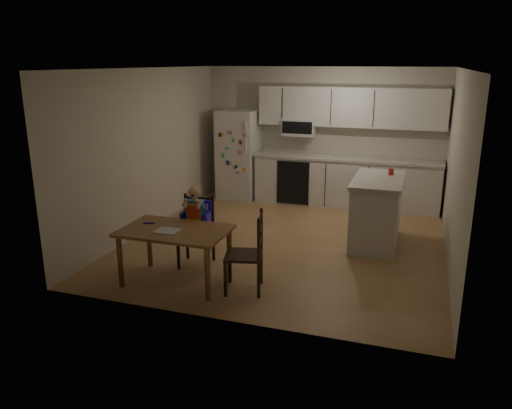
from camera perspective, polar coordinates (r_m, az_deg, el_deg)
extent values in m
cube|color=#9A6C3F|center=(7.51, 3.49, -4.21)|extent=(4.50, 5.00, 0.01)
cube|color=beige|center=(9.58, 7.54, 7.88)|extent=(4.50, 0.02, 2.50)
cube|color=beige|center=(8.03, -12.13, 6.08)|extent=(0.02, 5.00, 2.50)
cube|color=beige|center=(6.96, 21.90, 3.77)|extent=(0.02, 5.00, 2.50)
cube|color=white|center=(7.05, 3.85, 15.27)|extent=(4.50, 5.00, 0.01)
cube|color=silver|center=(9.72, -1.99, 5.74)|extent=(0.72, 0.70, 1.70)
cube|color=silver|center=(9.36, 10.18, 2.45)|extent=(3.34, 0.60, 0.86)
cube|color=beige|center=(9.25, 10.32, 5.20)|extent=(3.37, 0.62, 0.05)
cube|color=black|center=(9.23, 4.24, 2.47)|extent=(0.60, 0.02, 0.80)
cube|color=silver|center=(9.27, 10.73, 10.89)|extent=(3.34, 0.34, 0.70)
cube|color=silver|center=(9.45, 4.99, 8.88)|extent=(0.60, 0.38, 0.33)
cube|color=silver|center=(7.47, 13.58, -0.95)|extent=(0.63, 1.27, 0.93)
cube|color=beige|center=(7.35, 13.83, 2.72)|extent=(0.70, 1.33, 0.05)
cylinder|color=red|center=(7.61, 15.20, 3.64)|extent=(0.08, 0.08, 0.10)
cube|color=brown|center=(6.00, -9.27, -2.97)|extent=(1.26, 0.81, 0.04)
cylinder|color=brown|center=(6.13, -15.26, -6.33)|extent=(0.06, 0.06, 0.64)
cylinder|color=brown|center=(6.65, -12.12, -4.31)|extent=(0.06, 0.06, 0.64)
cylinder|color=brown|center=(5.61, -5.57, -7.92)|extent=(0.06, 0.06, 0.64)
cylinder|color=brown|center=(6.18, -3.06, -5.55)|extent=(0.06, 0.06, 0.64)
cube|color=#B5B5BB|center=(5.94, -10.07, -2.98)|extent=(0.27, 0.23, 0.01)
cylinder|color=#2014CB|center=(6.26, -12.21, -2.08)|extent=(0.12, 0.06, 0.02)
cube|color=black|center=(6.56, -6.89, -3.43)|extent=(0.45, 0.45, 0.03)
cube|color=black|center=(6.53, -8.85, -5.63)|extent=(0.04, 0.04, 0.40)
cube|color=black|center=(6.85, -7.83, -4.53)|extent=(0.04, 0.04, 0.40)
cube|color=black|center=(6.42, -5.76, -5.90)|extent=(0.04, 0.04, 0.40)
cube|color=black|center=(6.75, -4.88, -4.76)|extent=(0.04, 0.04, 0.40)
cube|color=black|center=(6.65, -6.49, -0.84)|extent=(0.41, 0.09, 0.48)
cube|color=#2014CB|center=(6.54, -6.91, -2.91)|extent=(0.40, 0.37, 0.10)
cube|color=#2014CB|center=(6.60, -6.62, -0.80)|extent=(0.37, 0.10, 0.33)
cube|color=#6079EA|center=(6.50, -6.98, -2.50)|extent=(0.31, 0.28, 0.02)
cube|color=#275BAC|center=(6.46, -6.97, -0.59)|extent=(0.23, 0.16, 0.25)
cube|color=red|center=(6.41, -7.13, -0.83)|extent=(0.18, 0.04, 0.19)
sphere|color=beige|center=(6.39, -7.07, 1.41)|extent=(0.18, 0.18, 0.16)
ellipsoid|color=olive|center=(6.39, -7.07, 1.56)|extent=(0.18, 0.17, 0.14)
cube|color=black|center=(5.80, -1.43, -5.82)|extent=(0.51, 0.51, 0.03)
cube|color=black|center=(6.08, -3.01, -7.06)|extent=(0.04, 0.04, 0.42)
cube|color=black|center=(6.04, 0.59, -7.19)|extent=(0.04, 0.04, 0.42)
cube|color=black|center=(5.73, -3.53, -8.55)|extent=(0.04, 0.04, 0.42)
cube|color=black|center=(5.70, 0.30, -8.70)|extent=(0.04, 0.04, 0.42)
cube|color=black|center=(5.69, 0.46, -3.41)|extent=(0.13, 0.42, 0.50)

